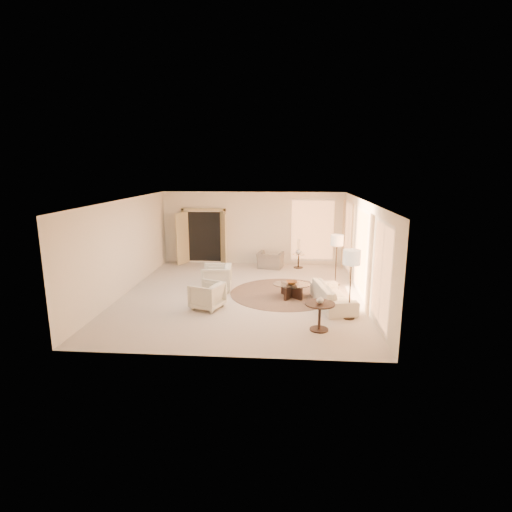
# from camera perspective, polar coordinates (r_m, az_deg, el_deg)

# --- Properties ---
(room) EXTENTS (7.04, 8.04, 2.83)m
(room) POSITION_cam_1_polar(r_m,az_deg,el_deg) (11.61, -2.12, 1.04)
(room) COLOR beige
(room) RESTS_ON ground
(windows_right) EXTENTS (0.10, 6.40, 2.40)m
(windows_right) POSITION_cam_1_polar(r_m,az_deg,el_deg) (11.84, 14.77, 0.62)
(windows_right) COLOR #FFA966
(windows_right) RESTS_ON room
(window_back_corner) EXTENTS (1.70, 0.10, 2.40)m
(window_back_corner) POSITION_cam_1_polar(r_m,az_deg,el_deg) (15.46, 8.07, 3.65)
(window_back_corner) COLOR #FFA966
(window_back_corner) RESTS_ON room
(curtains_right) EXTENTS (0.06, 5.20, 2.60)m
(curtains_right) POSITION_cam_1_polar(r_m,az_deg,el_deg) (12.71, 13.83, 1.24)
(curtains_right) COLOR beige
(curtains_right) RESTS_ON room
(french_doors) EXTENTS (1.95, 0.66, 2.16)m
(french_doors) POSITION_cam_1_polar(r_m,az_deg,el_deg) (15.68, -7.46, 2.74)
(french_doors) COLOR #CDB87F
(french_doors) RESTS_ON room
(area_rug) EXTENTS (4.24, 4.24, 0.01)m
(area_rug) POSITION_cam_1_polar(r_m,az_deg,el_deg) (12.09, 3.94, -5.34)
(area_rug) COLOR #3E2C23
(area_rug) RESTS_ON room
(sofa) EXTENTS (1.14, 2.14, 0.59)m
(sofa) POSITION_cam_1_polar(r_m,az_deg,el_deg) (11.15, 10.92, -5.53)
(sofa) COLOR silver
(sofa) RESTS_ON room
(armchair_left) EXTENTS (0.86, 0.91, 0.88)m
(armchair_left) POSITION_cam_1_polar(r_m,az_deg,el_deg) (12.30, -5.64, -2.94)
(armchair_left) COLOR silver
(armchair_left) RESTS_ON room
(armchair_right) EXTENTS (0.95, 0.97, 0.79)m
(armchair_right) POSITION_cam_1_polar(r_m,az_deg,el_deg) (10.81, -7.00, -5.43)
(armchair_right) COLOR silver
(armchair_right) RESTS_ON room
(accent_chair) EXTENTS (1.02, 0.77, 0.80)m
(accent_chair) POSITION_cam_1_polar(r_m,az_deg,el_deg) (15.00, 2.07, -0.20)
(accent_chair) COLOR gray
(accent_chair) RESTS_ON room
(coffee_table) EXTENTS (1.25, 1.25, 0.41)m
(coffee_table) POSITION_cam_1_polar(r_m,az_deg,el_deg) (11.69, 5.10, -4.70)
(coffee_table) COLOR black
(coffee_table) RESTS_ON room
(end_table) EXTENTS (0.70, 0.70, 0.66)m
(end_table) POSITION_cam_1_polar(r_m,az_deg,el_deg) (9.43, 9.07, -7.86)
(end_table) COLOR black
(end_table) RESTS_ON room
(side_table) EXTENTS (0.46, 0.46, 0.54)m
(side_table) POSITION_cam_1_polar(r_m,az_deg,el_deg) (15.09, 6.08, -0.48)
(side_table) COLOR black
(side_table) RESTS_ON room
(floor_lamp_near) EXTENTS (0.40, 0.40, 1.64)m
(floor_lamp_near) POSITION_cam_1_polar(r_m,az_deg,el_deg) (12.84, 11.49, 1.90)
(floor_lamp_near) COLOR black
(floor_lamp_near) RESTS_ON room
(floor_lamp_far) EXTENTS (0.43, 0.43, 1.76)m
(floor_lamp_far) POSITION_cam_1_polar(r_m,az_deg,el_deg) (9.99, 13.50, -0.63)
(floor_lamp_far) COLOR black
(floor_lamp_far) RESTS_ON room
(bowl) EXTENTS (0.37, 0.37, 0.08)m
(bowl) POSITION_cam_1_polar(r_m,az_deg,el_deg) (11.63, 5.12, -3.79)
(bowl) COLOR brown
(bowl) RESTS_ON coffee_table
(end_vase) EXTENTS (0.18, 0.18, 0.18)m
(end_vase) POSITION_cam_1_polar(r_m,az_deg,el_deg) (9.33, 9.14, -6.18)
(end_vase) COLOR white
(end_vase) RESTS_ON end_table
(side_vase) EXTENTS (0.28, 0.28, 0.24)m
(side_vase) POSITION_cam_1_polar(r_m,az_deg,el_deg) (15.02, 6.11, 0.75)
(side_vase) COLOR white
(side_vase) RESTS_ON side_table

